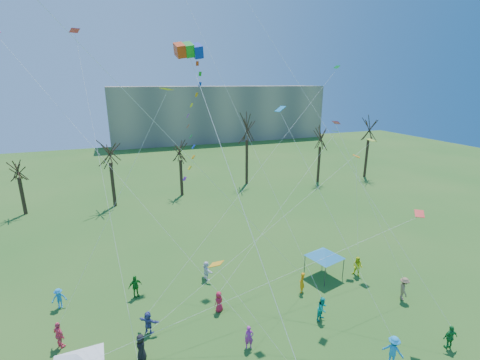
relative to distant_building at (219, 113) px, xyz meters
name	(u,v)px	position (x,y,z in m)	size (l,w,h in m)	color
distant_building	(219,113)	(0.00, 0.00, 0.00)	(60.00, 14.00, 15.00)	gray
bare_tree_row	(208,146)	(-16.36, -46.53, -0.41)	(69.23, 9.60, 11.38)	black
big_box_kite	(197,124)	(-24.38, -73.95, 6.30)	(2.03, 7.01, 19.69)	red
canopy_tent_white	(77,360)	(-31.99, -77.33, -5.23)	(3.57, 3.57, 2.67)	#3F3F44
canopy_tent_blue	(325,253)	(-13.28, -72.21, -5.26)	(3.42, 3.42, 2.64)	#3F3F44
festival_crowd	(232,322)	(-22.94, -75.92, -6.63)	(26.70, 14.00, 1.86)	red
small_kites_aloft	(237,121)	(-20.90, -71.40, 6.05)	(28.60, 19.72, 35.24)	#DF3D0B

